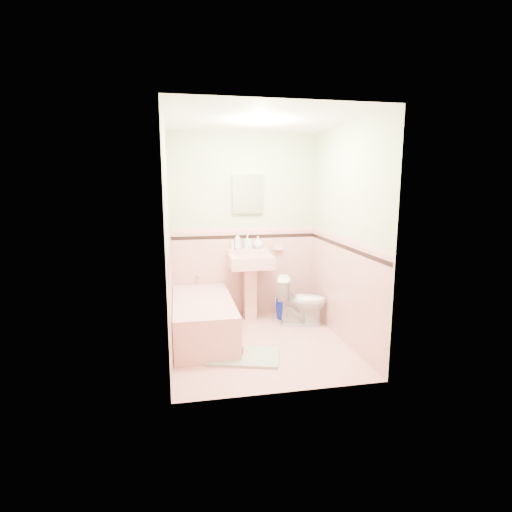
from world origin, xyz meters
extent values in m
plane|color=#E9A298|center=(0.00, 0.00, 0.00)|extent=(2.20, 2.20, 0.00)
plane|color=white|center=(0.00, 0.00, 2.50)|extent=(2.20, 2.20, 0.00)
plane|color=#F4EBC7|center=(0.00, 1.10, 1.25)|extent=(2.50, 0.00, 2.50)
plane|color=#F4EBC7|center=(0.00, -1.10, 1.25)|extent=(2.50, 0.00, 2.50)
plane|color=#F4EBC7|center=(-1.00, 0.00, 1.25)|extent=(0.00, 2.50, 2.50)
plane|color=#F4EBC7|center=(1.00, 0.00, 1.25)|extent=(0.00, 2.50, 2.50)
plane|color=#ECA89E|center=(0.00, 1.09, 0.60)|extent=(2.00, 0.00, 2.00)
plane|color=#ECA89E|center=(0.00, -1.09, 0.60)|extent=(2.00, 0.00, 2.00)
plane|color=#ECA89E|center=(-0.99, 0.00, 0.60)|extent=(0.00, 2.20, 2.20)
plane|color=#ECA89E|center=(0.99, 0.00, 0.60)|extent=(0.00, 2.20, 2.20)
plane|color=black|center=(0.00, 1.08, 1.12)|extent=(2.00, 0.00, 2.00)
plane|color=black|center=(0.00, -1.08, 1.12)|extent=(2.00, 0.00, 2.00)
plane|color=black|center=(-0.98, 0.00, 1.12)|extent=(0.00, 2.20, 2.20)
plane|color=black|center=(0.98, 0.00, 1.12)|extent=(0.00, 2.20, 2.20)
plane|color=pink|center=(0.00, 1.08, 1.22)|extent=(2.00, 0.00, 2.00)
plane|color=pink|center=(0.00, -1.08, 1.22)|extent=(2.00, 0.00, 2.00)
plane|color=pink|center=(-0.98, 0.00, 1.22)|extent=(0.00, 2.20, 2.20)
plane|color=pink|center=(0.98, 0.00, 1.22)|extent=(0.00, 2.20, 2.20)
cube|color=#E4A59C|center=(-0.63, 0.33, 0.23)|extent=(0.70, 1.50, 0.45)
cylinder|color=silver|center=(-0.63, 1.05, 0.63)|extent=(0.04, 0.12, 0.04)
cylinder|color=silver|center=(0.05, 1.00, 0.95)|extent=(0.02, 0.02, 0.10)
cube|color=white|center=(0.05, 1.07, 1.70)|extent=(0.41, 0.04, 0.51)
cube|color=#E4A59C|center=(0.47, 1.06, 0.95)|extent=(0.13, 0.08, 0.04)
imported|color=#B2B2B2|center=(-0.10, 1.04, 1.07)|extent=(0.10, 0.10, 0.23)
imported|color=#B2B2B2|center=(0.03, 1.04, 1.05)|extent=(0.10, 0.10, 0.19)
imported|color=#B2B2B2|center=(0.18, 1.04, 1.04)|extent=(0.14, 0.14, 0.17)
cylinder|color=white|center=(-0.17, 1.04, 1.02)|extent=(0.04, 0.04, 0.12)
imported|color=white|center=(0.67, 0.57, 0.32)|extent=(0.70, 0.52, 0.64)
cube|color=gray|center=(-0.24, -0.32, 0.01)|extent=(0.84, 0.68, 0.03)
cube|color=#BF1E59|center=(-0.32, -0.25, 0.06)|extent=(0.17, 0.11, 0.06)
camera|label=1|loc=(-0.90, -4.31, 1.85)|focal=28.21mm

